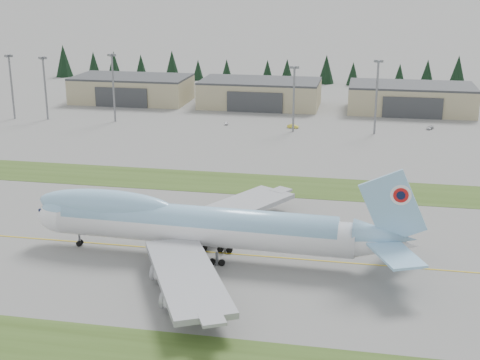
% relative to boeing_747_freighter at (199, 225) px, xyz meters
% --- Properties ---
extents(ground, '(7000.00, 7000.00, 0.00)m').
position_rel_boeing_747_freighter_xyz_m(ground, '(2.14, 2.46, -6.62)').
color(ground, slate).
rests_on(ground, ground).
extents(grass_strip_near, '(400.00, 14.00, 0.08)m').
position_rel_boeing_747_freighter_xyz_m(grass_strip_near, '(2.14, -35.54, -6.62)').
color(grass_strip_near, '#364D1B').
rests_on(grass_strip_near, ground).
extents(grass_strip_far, '(400.00, 18.00, 0.08)m').
position_rel_boeing_747_freighter_xyz_m(grass_strip_far, '(2.14, 47.46, -6.62)').
color(grass_strip_far, '#364D1B').
rests_on(grass_strip_far, ground).
extents(taxiway_line_main, '(400.00, 0.40, 0.02)m').
position_rel_boeing_747_freighter_xyz_m(taxiway_line_main, '(2.14, 2.46, -6.62)').
color(taxiway_line_main, gold).
rests_on(taxiway_line_main, ground).
extents(boeing_747_freighter, '(75.86, 65.85, 20.09)m').
position_rel_boeing_747_freighter_xyz_m(boeing_747_freighter, '(0.00, 0.00, 0.00)').
color(boeing_747_freighter, white).
rests_on(boeing_747_freighter, ground).
extents(hangar_left, '(48.00, 26.60, 10.80)m').
position_rel_boeing_747_freighter_xyz_m(hangar_left, '(-67.86, 152.35, -1.24)').
color(hangar_left, tan).
rests_on(hangar_left, ground).
extents(hangar_center, '(48.00, 26.60, 10.80)m').
position_rel_boeing_747_freighter_xyz_m(hangar_center, '(-12.86, 152.35, -1.24)').
color(hangar_center, tan).
rests_on(hangar_center, ground).
extents(hangar_right, '(48.00, 26.60, 10.80)m').
position_rel_boeing_747_freighter_xyz_m(hangar_right, '(47.14, 152.35, -1.24)').
color(hangar_right, tan).
rests_on(hangar_right, ground).
extents(floodlight_masts, '(135.95, 6.64, 24.95)m').
position_rel_boeing_747_freighter_xyz_m(floodlight_masts, '(-41.37, 111.25, 9.90)').
color(floodlight_masts, slate).
rests_on(floodlight_masts, ground).
extents(service_vehicle_a, '(1.65, 3.15, 1.02)m').
position_rel_boeing_747_freighter_xyz_m(service_vehicle_a, '(-19.20, 115.61, -6.62)').
color(service_vehicle_a, white).
rests_on(service_vehicle_a, ground).
extents(service_vehicle_b, '(4.23, 2.18, 1.33)m').
position_rel_boeing_747_freighter_xyz_m(service_vehicle_b, '(5.04, 114.68, -6.62)').
color(service_vehicle_b, yellow).
rests_on(service_vehicle_b, ground).
extents(service_vehicle_c, '(3.08, 4.08, 1.10)m').
position_rel_boeing_747_freighter_xyz_m(service_vehicle_c, '(52.51, 121.69, -6.62)').
color(service_vehicle_c, '#AFB0B4').
rests_on(service_vehicle_c, ground).
extents(conifer_belt, '(265.80, 14.06, 16.56)m').
position_rel_boeing_747_freighter_xyz_m(conifer_belt, '(1.16, 215.01, 0.29)').
color(conifer_belt, black).
rests_on(conifer_belt, ground).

